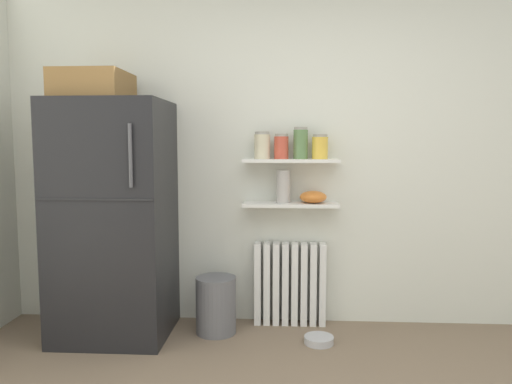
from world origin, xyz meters
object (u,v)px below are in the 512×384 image
(shelf_bowl, at_px, (313,197))
(pet_food_bowl, at_px, (319,340))
(trash_bin, at_px, (216,305))
(storage_jar_3, at_px, (320,147))
(storage_jar_2, at_px, (301,143))
(radiator, at_px, (290,284))
(refrigerator, at_px, (113,213))
(storage_jar_0, at_px, (262,146))
(vase, at_px, (283,186))
(storage_jar_1, at_px, (281,147))

(shelf_bowl, relative_size, pet_food_bowl, 0.97)
(shelf_bowl, height_order, trash_bin, shelf_bowl)
(trash_bin, xyz_separation_m, pet_food_bowl, (0.74, -0.15, -0.18))
(storage_jar_3, distance_m, trash_bin, 1.39)
(storage_jar_2, distance_m, trash_bin, 1.34)
(radiator, distance_m, shelf_bowl, 0.69)
(refrigerator, relative_size, radiator, 2.99)
(radiator, distance_m, pet_food_bowl, 0.50)
(radiator, bearing_deg, storage_jar_0, -171.97)
(storage_jar_3, relative_size, shelf_bowl, 0.91)
(storage_jar_0, bearing_deg, vase, 0.00)
(radiator, bearing_deg, shelf_bowl, -10.16)
(trash_bin, height_order, pet_food_bowl, trash_bin)
(storage_jar_0, xyz_separation_m, vase, (0.16, 0.00, -0.30))
(refrigerator, xyz_separation_m, vase, (1.21, 0.24, 0.18))
(storage_jar_1, xyz_separation_m, trash_bin, (-0.47, -0.18, -1.15))
(storage_jar_1, distance_m, storage_jar_3, 0.28)
(trash_bin, bearing_deg, storage_jar_1, 20.76)
(storage_jar_3, height_order, pet_food_bowl, storage_jar_3)
(storage_jar_2, relative_size, vase, 0.96)
(trash_bin, bearing_deg, pet_food_bowl, -11.79)
(storage_jar_0, bearing_deg, pet_food_bowl, -38.90)
(refrigerator, relative_size, trash_bin, 4.53)
(pet_food_bowl, bearing_deg, storage_jar_0, 141.10)
(radiator, relative_size, shelf_bowl, 3.15)
(shelf_bowl, relative_size, trash_bin, 0.48)
(refrigerator, xyz_separation_m, trash_bin, (0.73, 0.06, -0.68))
(vase, bearing_deg, shelf_bowl, 0.00)
(storage_jar_1, bearing_deg, refrigerator, -168.80)
(storage_jar_2, bearing_deg, shelf_bowl, 0.00)
(trash_bin, bearing_deg, storage_jar_2, 16.23)
(radiator, xyz_separation_m, vase, (-0.05, -0.03, 0.75))
(radiator, xyz_separation_m, storage_jar_2, (0.07, -0.03, 1.07))
(refrigerator, distance_m, shelf_bowl, 1.46)
(refrigerator, xyz_separation_m, storage_jar_1, (1.20, 0.24, 0.47))
(vase, xyz_separation_m, shelf_bowl, (0.22, 0.00, -0.08))
(shelf_bowl, bearing_deg, pet_food_bowl, -84.56)
(refrigerator, relative_size, storage_jar_3, 10.36)
(vase, bearing_deg, pet_food_bowl, -52.63)
(refrigerator, relative_size, vase, 7.70)
(storage_jar_3, bearing_deg, radiator, 171.97)
(shelf_bowl, bearing_deg, storage_jar_0, -180.00)
(storage_jar_0, relative_size, pet_food_bowl, 0.98)
(pet_food_bowl, bearing_deg, trash_bin, 168.21)
(refrigerator, height_order, shelf_bowl, refrigerator)
(pet_food_bowl, bearing_deg, vase, 127.37)
(storage_jar_3, relative_size, vase, 0.74)
(vase, relative_size, pet_food_bowl, 1.19)
(storage_jar_2, relative_size, shelf_bowl, 1.17)
(storage_jar_0, bearing_deg, radiator, 8.03)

